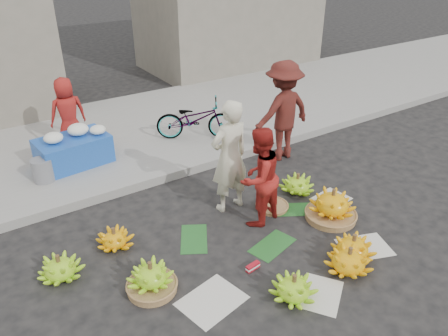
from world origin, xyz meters
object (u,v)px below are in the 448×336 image
flower_table (74,149)px  bicycle (195,119)px  banana_bunch_4 (332,206)px  vendor_cream (230,157)px  banana_bunch_0 (151,279)px

flower_table → bicycle: bicycle is taller
banana_bunch_4 → vendor_cream: size_ratio=0.50×
bicycle → banana_bunch_4: bearing=-143.7°
banana_bunch_4 → banana_bunch_0: bearing=178.0°
flower_table → vendor_cream: bearing=-63.8°
banana_bunch_4 → vendor_cream: bearing=135.2°
bicycle → banana_bunch_0: bearing=173.2°
vendor_cream → bicycle: vendor_cream is taller
flower_table → bicycle: size_ratio=0.83×
flower_table → bicycle: bearing=-11.4°
bicycle → flower_table: bearing=115.4°
banana_bunch_0 → bicycle: (2.46, 3.22, 0.35)m
banana_bunch_4 → vendor_cream: 1.63m
banana_bunch_0 → banana_bunch_4: (2.79, -0.10, 0.04)m
banana_bunch_0 → flower_table: bearing=87.3°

